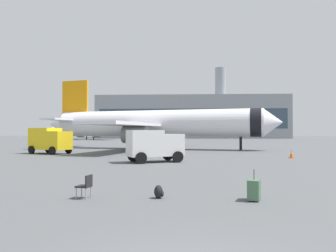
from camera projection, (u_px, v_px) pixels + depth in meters
name	position (u px, v px, depth m)	size (l,w,h in m)	color
airplane_at_gate	(155.00, 124.00, 47.77)	(35.40, 32.22, 10.50)	white
airplane_taxiing	(87.00, 131.00, 104.73)	(21.44, 23.30, 7.90)	silver
service_truck	(50.00, 139.00, 37.06)	(5.28, 4.16, 2.90)	yellow
cargo_van	(154.00, 144.00, 26.71)	(4.83, 3.81, 2.60)	white
safety_cone_near	(67.00, 146.00, 50.08)	(0.44, 0.44, 0.79)	#F2590C
safety_cone_mid	(291.00, 154.00, 30.76)	(0.44, 0.44, 0.79)	#F2590C
rolling_suitcase	(254.00, 190.00, 11.73)	(0.59, 0.74, 1.10)	#476B4C
traveller_backpack	(159.00, 192.00, 12.13)	(0.36, 0.40, 0.48)	black
gate_chair	(86.00, 185.00, 12.11)	(0.57, 0.57, 0.86)	black
terminal_building	(192.00, 117.00, 135.74)	(75.32, 21.09, 28.84)	gray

